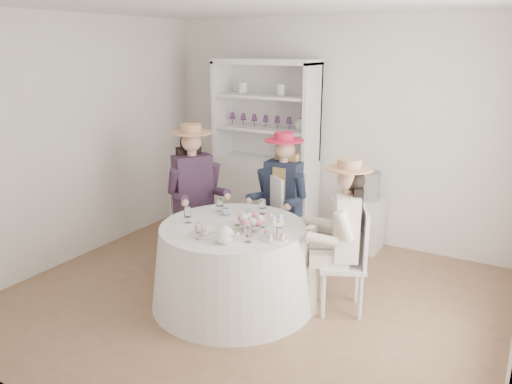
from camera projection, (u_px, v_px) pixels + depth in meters
The scene contains 22 objects.
ground at pixel (251, 298), 4.85m from camera, with size 4.50×4.50×0.00m, color brown.
ceiling at pixel (250, 2), 4.08m from camera, with size 4.50×4.50×0.00m, color white.
wall_back at pixel (333, 131), 6.13m from camera, with size 4.50×4.50×0.00m, color silver.
wall_front at pixel (69, 232), 2.80m from camera, with size 4.50×4.50×0.00m, color silver.
wall_left at pixel (77, 140), 5.55m from camera, with size 4.50×4.50×0.00m, color silver.
tea_table at pixel (233, 264), 4.68m from camera, with size 1.54×1.54×0.77m.
hutch at pixel (266, 173), 6.41m from camera, with size 1.50×1.01×2.20m.
side_table at pixel (364, 224), 5.95m from camera, with size 0.41×0.41×0.63m, color silver.
hatbox at pixel (366, 185), 5.82m from camera, with size 0.32×0.32×0.32m, color black.
guest_left at pixel (194, 187), 5.39m from camera, with size 0.67×0.62×1.57m.
guest_mid at pixel (282, 192), 5.39m from camera, with size 0.53×0.56×1.48m.
guest_right at pixel (343, 228), 4.41m from camera, with size 0.60×0.55×1.43m.
spare_chair at pixel (283, 217), 5.45m from camera, with size 0.59×0.59×1.03m.
teacup_a at pixel (225, 212), 4.83m from camera, with size 0.09×0.09×0.07m, color white.
teacup_b at pixel (249, 213), 4.80m from camera, with size 0.07×0.07×0.07m, color white.
teacup_c at pixel (259, 220), 4.64m from camera, with size 0.08×0.08×0.06m, color white.
flower_bowl at pixel (252, 227), 4.46m from camera, with size 0.21×0.21×0.05m, color white.
flower_arrangement at pixel (251, 220), 4.43m from camera, with size 0.20×0.20×0.07m.
table_teapot at pixel (224, 235), 4.15m from camera, with size 0.23×0.16×0.17m.
sandwich_plate at pixel (205, 233), 4.35m from camera, with size 0.26×0.26×0.06m.
cupcake_stand at pixel (274, 231), 4.23m from camera, with size 0.23×0.23×0.22m.
stemware_set at pixel (233, 218), 4.55m from camera, with size 0.88×0.92×0.15m.
Camera 1 is at (2.23, -3.75, 2.36)m, focal length 35.00 mm.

